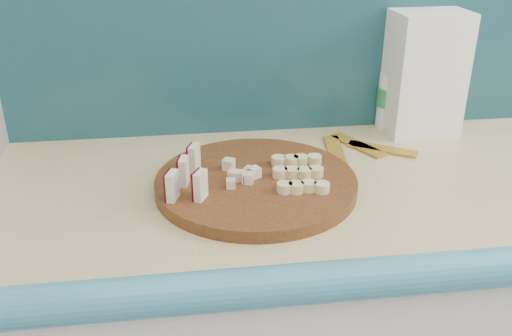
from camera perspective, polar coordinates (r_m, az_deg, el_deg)
name	(u,v)px	position (r m, az deg, el deg)	size (l,w,h in m)	color
backsplash	(498,14)	(1.44, 23.00, 14.01)	(2.20, 0.02, 0.50)	teal
cutting_board	(256,183)	(1.06, 0.00, -1.55)	(0.37, 0.37, 0.02)	#441F0E
apple_wedges	(187,175)	(1.01, -6.91, -0.67)	(0.07, 0.15, 0.05)	beige
apple_chunks	(243,174)	(1.04, -1.28, -0.57)	(0.06, 0.06, 0.02)	beige
banana_slices	(299,173)	(1.05, 4.36, -0.47)	(0.10, 0.15, 0.02)	beige
flour_bag	(424,73)	(1.33, 16.46, 9.05)	(0.16, 0.11, 0.27)	white
canister	(394,99)	(1.36, 13.64, 6.69)	(0.08, 0.08, 0.13)	white
banana_peel	(358,148)	(1.24, 10.19, 1.97)	(0.20, 0.17, 0.01)	#B08A21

